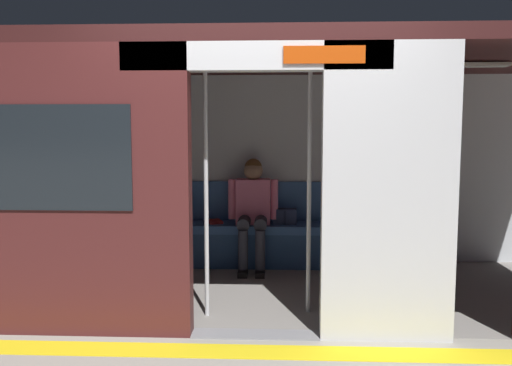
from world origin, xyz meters
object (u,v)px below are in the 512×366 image
at_px(bench_seat, 264,234).
at_px(grab_pole_door, 206,188).
at_px(grab_pole_far, 309,187).
at_px(book, 215,222).
at_px(person_seated, 253,206).
at_px(train_car, 254,135).
at_px(handbag, 285,216).

xyz_separation_m(bench_seat, grab_pole_door, (0.42, 1.60, 0.70)).
bearing_deg(grab_pole_far, book, -57.73).
relative_size(book, grab_pole_far, 0.10).
bearing_deg(person_seated, train_car, 93.73).
bearing_deg(book, grab_pole_door, 74.31).
bearing_deg(bench_seat, train_car, 86.01).
height_order(train_car, grab_pole_door, train_car).
bearing_deg(handbag, book, -1.87).
bearing_deg(grab_pole_far, bench_seat, -74.27).
height_order(person_seated, book, person_seated).
xyz_separation_m(train_car, grab_pole_far, (-0.48, 0.57, -0.42)).
xyz_separation_m(train_car, grab_pole_door, (0.35, 0.70, -0.42)).
height_order(handbag, grab_pole_far, grab_pole_far).
relative_size(person_seated, book, 5.47).
distance_m(bench_seat, grab_pole_far, 1.69).
bearing_deg(bench_seat, person_seated, 23.57).
xyz_separation_m(handbag, grab_pole_far, (-0.18, 1.52, 0.50)).
bearing_deg(book, handbag, 157.53).
height_order(train_car, person_seated, train_car).
bearing_deg(bench_seat, handbag, -169.92).
bearing_deg(handbag, person_seated, 14.86).
distance_m(train_car, bench_seat, 1.44).
bearing_deg(grab_pole_door, grab_pole_far, -171.43).
bearing_deg(person_seated, bench_seat, -156.43).
distance_m(handbag, book, 0.79).
bearing_deg(person_seated, grab_pole_door, 79.15).
distance_m(bench_seat, book, 0.58).
height_order(train_car, grab_pole_far, train_car).
xyz_separation_m(train_car, handbag, (-0.30, -0.95, -0.91)).
relative_size(handbag, grab_pole_door, 0.12).
distance_m(train_car, grab_pole_door, 0.88).
bearing_deg(bench_seat, grab_pole_door, 75.45).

